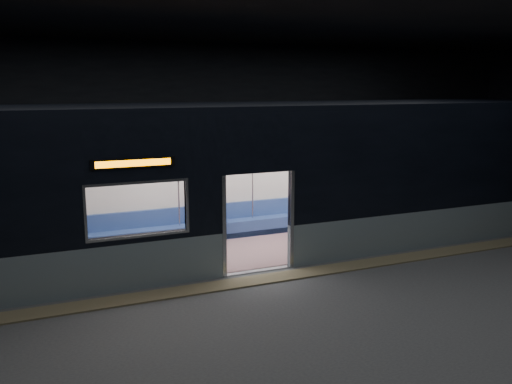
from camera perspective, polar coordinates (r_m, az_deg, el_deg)
station_floor at (r=10.32m, az=2.56°, el=-10.17°), size 24.00×14.00×0.01m
station_envelope at (r=9.62m, az=2.75°, el=10.65°), size 24.00×14.00×5.00m
tactile_strip at (r=10.78m, az=1.29°, el=-9.10°), size 22.80×0.50×0.03m
metro_car at (r=12.11m, az=-2.55°, el=2.11°), size 18.00×3.04×3.35m
passenger at (r=13.17m, az=-4.86°, el=-1.72°), size 0.45×0.74×1.43m
handbag at (r=12.99m, az=-4.36°, el=-2.47°), size 0.32×0.27×0.15m
transit_map at (r=15.68m, az=13.11°, el=2.53°), size 0.99×0.03×0.64m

